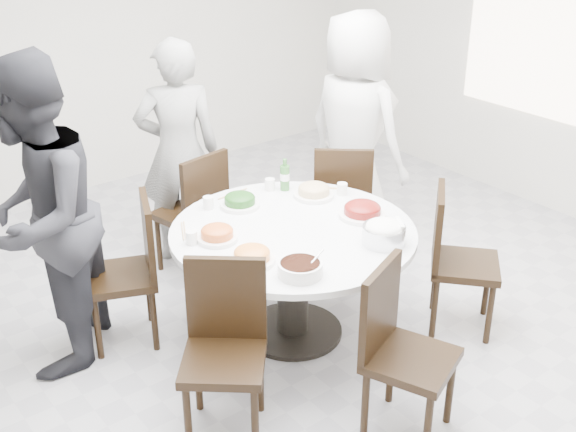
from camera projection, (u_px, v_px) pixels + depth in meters
floor at (285, 327)px, 4.75m from camera, size 6.00×6.00×0.01m
wall_back at (76, 38)px, 6.29m from camera, size 6.00×0.01×2.80m
dining_table at (293, 283)px, 4.53m from camera, size 1.50×1.50×0.75m
chair_ne at (342, 200)px, 5.43m from camera, size 0.59×0.59×0.95m
chair_n at (189, 211)px, 5.25m from camera, size 0.49×0.49×0.95m
chair_nw at (120, 274)px, 4.43m from camera, size 0.55×0.55×0.95m
chair_sw at (223, 358)px, 3.67m from camera, size 0.59×0.59×0.95m
chair_s at (412, 356)px, 3.67m from camera, size 0.55×0.55×0.95m
chair_se at (465, 262)px, 4.57m from camera, size 0.59×0.59×0.95m
diner_right at (354, 132)px, 5.51m from camera, size 0.69×0.96×1.83m
diner_middle at (178, 152)px, 5.30m from camera, size 0.73×0.62×1.69m
diner_left at (39, 219)px, 4.06m from camera, size 1.13×1.16×1.89m
dish_greens at (240, 202)px, 4.65m from camera, size 0.25×0.25×0.07m
dish_pale at (314, 192)px, 4.79m from camera, size 0.27×0.27×0.07m
dish_orange at (217, 235)px, 4.23m from camera, size 0.24×0.24×0.07m
dish_redbrown at (362, 211)px, 4.51m from camera, size 0.30×0.30×0.07m
dish_tofu at (252, 257)px, 3.98m from camera, size 0.26×0.26×0.07m
rice_bowl at (384, 235)px, 4.18m from camera, size 0.25×0.25×0.11m
soup_bowl at (300, 269)px, 3.86m from camera, size 0.24×0.24×0.07m
beverage_bottle at (285, 175)px, 4.87m from camera, size 0.06×0.06×0.22m
tea_cups at (232, 189)px, 4.82m from camera, size 0.07×0.07×0.08m
chopsticks at (231, 192)px, 4.86m from camera, size 0.24×0.04×0.01m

